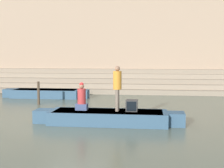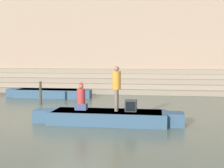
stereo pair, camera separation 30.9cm
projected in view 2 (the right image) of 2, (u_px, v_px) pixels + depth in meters
name	position (u px, v px, depth m)	size (l,w,h in m)	color
ground_plane	(75.00, 120.00, 12.25)	(120.00, 120.00, 0.00)	#566051
ghat_steps	(113.00, 83.00, 22.31)	(36.00, 3.04, 1.57)	gray
back_wall	(116.00, 37.00, 23.69)	(34.20, 1.28, 7.98)	tan
rowboat_main	(107.00, 117.00, 11.62)	(5.60, 1.45, 0.49)	#33516B
person_standing	(117.00, 85.00, 11.52)	(0.31, 0.31, 1.67)	#756656
person_rowing	(81.00, 99.00, 11.81)	(0.44, 0.34, 1.05)	#3D4C75
tv_set	(131.00, 106.00, 11.52)	(0.43, 0.42, 0.42)	#2D2D2D
moored_boat_shore	(49.00, 93.00, 19.03)	(5.25, 1.31, 0.50)	#33516B
mooring_post	(41.00, 93.00, 16.31)	(0.13, 0.13, 1.20)	#473828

